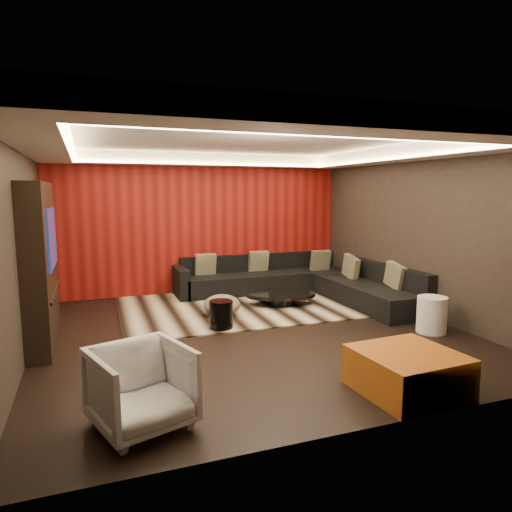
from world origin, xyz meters
name	(u,v)px	position (x,y,z in m)	size (l,w,h in m)	color
floor	(251,332)	(0.00, 0.00, -0.01)	(6.00, 6.00, 0.02)	black
ceiling	(251,139)	(0.00, 0.00, 2.81)	(6.00, 6.00, 0.02)	silver
wall_back	(202,225)	(0.00, 3.01, 1.40)	(6.00, 0.02, 2.80)	black
wall_left	(20,247)	(-3.01, 0.00, 1.40)	(0.02, 6.00, 2.80)	black
wall_right	(420,232)	(3.01, 0.00, 1.40)	(0.02, 6.00, 2.80)	black
red_feature_wall	(202,225)	(0.00, 2.97, 1.40)	(5.98, 0.05, 2.78)	#6B0C0A
soffit_back	(204,160)	(0.00, 2.70, 2.69)	(6.00, 0.60, 0.22)	silver
soffit_front	(357,120)	(0.00, -2.70, 2.69)	(6.00, 0.60, 0.22)	silver
soffit_left	(41,140)	(-2.70, 0.00, 2.69)	(0.60, 4.80, 0.22)	silver
soffit_right	(408,153)	(2.70, 0.00, 2.69)	(0.60, 4.80, 0.22)	silver
cove_back	(209,164)	(0.00, 2.36, 2.60)	(4.80, 0.08, 0.04)	#FFD899
cove_front	(337,135)	(0.00, -2.36, 2.60)	(4.80, 0.08, 0.04)	#FFD899
cove_left	(71,149)	(-2.36, 0.00, 2.60)	(0.08, 4.80, 0.04)	#FFD899
cove_right	(390,158)	(2.36, 0.00, 2.60)	(0.08, 4.80, 0.04)	#FFD899
tv_surround	(40,264)	(-2.85, 0.60, 1.10)	(0.30, 2.00, 2.20)	black
tv_screen	(51,238)	(-2.69, 0.60, 1.45)	(0.04, 1.30, 0.80)	black
tv_shelf	(55,291)	(-2.69, 0.60, 0.70)	(0.04, 1.60, 0.04)	black
rug	(232,306)	(0.19, 1.54, 0.01)	(4.00, 3.00, 0.02)	tan
coffee_table	(281,299)	(1.04, 1.30, 0.13)	(1.28, 1.28, 0.22)	black
drum_stool	(221,314)	(-0.38, 0.29, 0.23)	(0.36, 0.36, 0.42)	black
striped_pouf	(222,305)	(-0.17, 1.00, 0.19)	(0.62, 0.62, 0.34)	#BCA992
white_side_table	(432,315)	(2.50, -0.96, 0.27)	(0.43, 0.43, 0.54)	white
orange_ottoman	(407,372)	(0.83, -2.50, 0.22)	(0.97, 0.97, 0.43)	#924612
armchair	(142,388)	(-1.85, -2.28, 0.37)	(0.79, 0.81, 0.74)	silver
sectional_sofa	(301,283)	(1.73, 1.86, 0.26)	(3.65, 3.50, 0.75)	black
throw_pillows	(303,265)	(1.78, 1.89, 0.62)	(3.07, 2.77, 0.50)	beige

